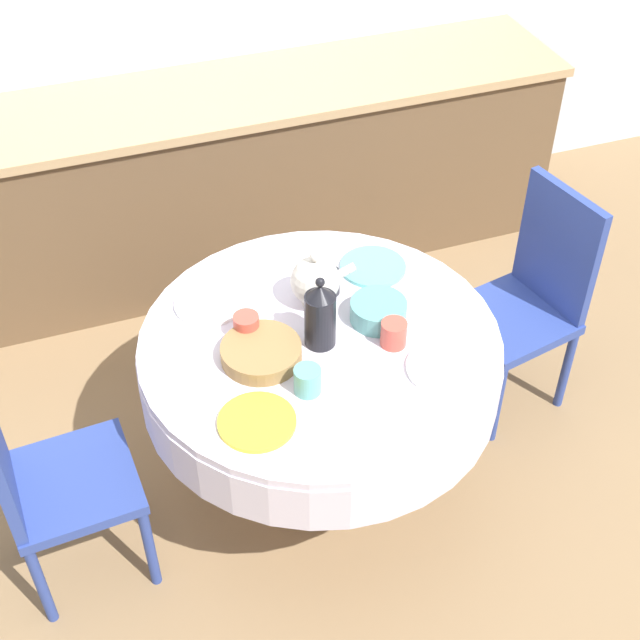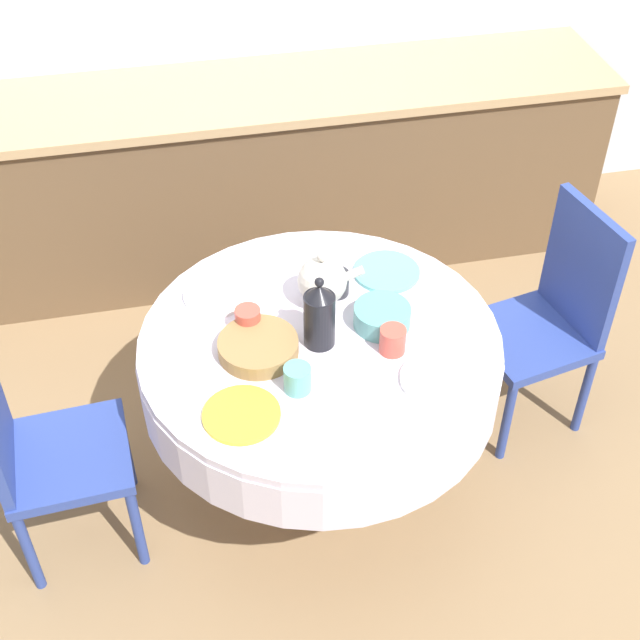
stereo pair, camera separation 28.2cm
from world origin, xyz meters
The scene contains 17 objects.
ground_plane centered at (0.00, 0.00, 0.00)m, with size 12.00×12.00×0.00m, color #8E704C.
kitchen_counter centered at (0.00, 1.45, 0.45)m, with size 3.24×0.64×0.89m.
dining_table centered at (0.00, 0.00, 0.61)m, with size 1.20×1.20×0.73m.
chair_left centered at (0.93, 0.19, 0.51)m, with size 0.47×0.47×0.94m.
chair_right centered at (-0.94, -0.06, 0.51)m, with size 0.42×0.42×0.94m.
plate_near_left centered at (-0.30, -0.28, 0.74)m, with size 0.23×0.23×0.01m, color yellow.
cup_near_left centered at (-0.11, -0.21, 0.78)m, with size 0.08×0.08×0.09m, color #5BA39E.
plate_near_right centered at (0.32, -0.26, 0.74)m, with size 0.23×0.23×0.01m, color white.
cup_near_right centered at (0.21, -0.10, 0.78)m, with size 0.08×0.08×0.09m, color #CC4C3D.
plate_far_left centered at (-0.30, 0.28, 0.74)m, with size 0.23×0.23×0.01m, color white.
cup_far_left centered at (-0.22, 0.09, 0.78)m, with size 0.08×0.08×0.09m, color #CC4C3D.
plate_far_right centered at (0.30, 0.28, 0.74)m, with size 0.23×0.23×0.01m, color #60BCB7.
cup_far_right centered at (0.10, 0.21, 0.78)m, with size 0.08×0.08×0.09m, color #28282D.
coffee_carafe centered at (-0.01, -0.02, 0.85)m, with size 0.10×0.10×0.27m.
teapot centered at (0.05, 0.17, 0.83)m, with size 0.23×0.17×0.22m.
bread_basket centered at (-0.21, -0.03, 0.76)m, with size 0.26×0.26×0.05m, color olive.
fruit_bowl centered at (0.21, 0.02, 0.77)m, with size 0.19×0.19×0.07m, color #569993.
Camera 1 is at (-0.71, -2.00, 2.70)m, focal length 50.00 mm.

